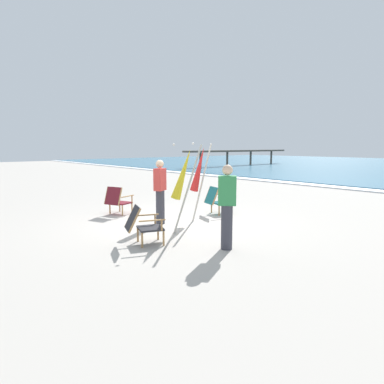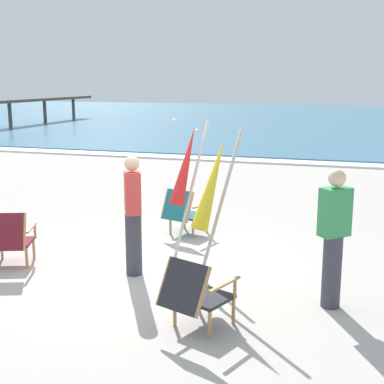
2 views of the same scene
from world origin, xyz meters
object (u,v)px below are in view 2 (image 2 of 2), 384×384
(person_by_waterline, at_px, (334,238))
(beach_chair_back_left, at_px, (10,238))
(person_near_chairs, at_px, (133,215))
(beach_chair_front_left, at_px, (195,292))
(beach_chair_front_right, at_px, (184,211))
(umbrella_furled_yellow, at_px, (212,186))
(umbrella_furled_red, at_px, (186,167))

(person_by_waterline, bearing_deg, beach_chair_back_left, 179.69)
(person_near_chairs, bearing_deg, beach_chair_front_left, -46.34)
(beach_chair_front_right, xyz_separation_m, person_near_chairs, (-0.05, -1.98, 0.41))
(beach_chair_front_right, height_order, person_near_chairs, person_near_chairs)
(person_near_chairs, xyz_separation_m, person_by_waterline, (2.61, -0.29, 0.00))
(beach_chair_front_right, distance_m, person_by_waterline, 3.45)
(umbrella_furled_yellow, xyz_separation_m, person_near_chairs, (-1.14, 0.17, -0.49))
(person_near_chairs, height_order, person_by_waterline, same)
(beach_chair_front_left, distance_m, beach_chair_front_right, 3.55)
(beach_chair_front_right, height_order, umbrella_furled_yellow, umbrella_furled_yellow)
(beach_chair_front_left, relative_size, umbrella_furled_red, 0.43)
(beach_chair_back_left, distance_m, person_by_waterline, 4.41)
(beach_chair_back_left, bearing_deg, person_near_chairs, 8.42)
(beach_chair_front_left, xyz_separation_m, umbrella_furled_red, (-0.85, 2.27, 0.93))
(beach_chair_back_left, relative_size, beach_chair_front_right, 1.00)
(umbrella_furled_yellow, bearing_deg, beach_chair_front_left, -82.88)
(beach_chair_front_left, relative_size, beach_chair_front_right, 1.07)
(beach_chair_back_left, height_order, person_by_waterline, person_by_waterline)
(beach_chair_front_right, bearing_deg, person_by_waterline, -41.51)
(umbrella_furled_red, relative_size, person_by_waterline, 1.27)
(umbrella_furled_yellow, bearing_deg, person_near_chairs, 171.70)
(beach_chair_back_left, height_order, umbrella_furled_yellow, umbrella_furled_yellow)
(beach_chair_back_left, distance_m, umbrella_furled_yellow, 3.05)
(umbrella_furled_yellow, distance_m, umbrella_furled_red, 1.30)
(beach_chair_front_left, bearing_deg, umbrella_furled_red, 110.43)
(umbrella_furled_yellow, height_order, person_by_waterline, umbrella_furled_yellow)
(beach_chair_front_left, bearing_deg, beach_chair_back_left, 160.51)
(beach_chair_back_left, xyz_separation_m, person_near_chairs, (1.78, 0.26, 0.41))
(beach_chair_front_left, xyz_separation_m, person_near_chairs, (-1.28, 1.35, 0.41))
(beach_chair_back_left, bearing_deg, beach_chair_front_left, -19.49)
(umbrella_furled_red, bearing_deg, person_by_waterline, -29.17)
(person_near_chairs, bearing_deg, beach_chair_front_right, 88.59)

